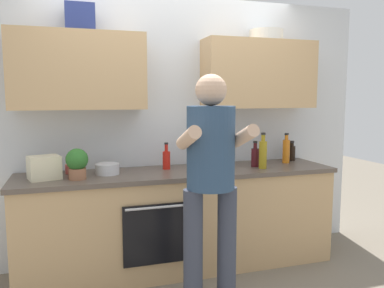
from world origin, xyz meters
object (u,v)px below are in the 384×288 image
object	(u,v)px
cup_ceramic	(70,169)
knife_block	(211,158)
person_standing	(211,174)
potted_herb	(77,163)
bottle_oil	(263,154)
bottle_wine	(255,156)
bottle_juice	(286,150)
bottle_hotsauce	(166,159)
bottle_soy	(292,152)
grocery_bag_rice	(44,168)
mixing_bowl	(107,169)
bottle_water	(211,152)

from	to	relation	value
cup_ceramic	knife_block	size ratio (longest dim) A/B	0.31
person_standing	potted_herb	bearing A→B (deg)	143.48
bottle_oil	bottle_wine	world-z (taller)	bottle_oil
bottle_juice	person_standing	bearing A→B (deg)	-142.81
bottle_oil	person_standing	bearing A→B (deg)	-139.39
bottle_wine	bottle_hotsauce	world-z (taller)	same
person_standing	bottle_soy	size ratio (longest dim) A/B	8.37
person_standing	grocery_bag_rice	distance (m)	1.37
bottle_soy	bottle_wine	distance (m)	0.57
bottle_oil	bottle_wine	xyz separation A→B (m)	(-0.02, 0.11, -0.04)
person_standing	mixing_bowl	xyz separation A→B (m)	(-0.65, 0.80, -0.07)
bottle_water	knife_block	size ratio (longest dim) A/B	1.14
bottle_juice	cup_ceramic	size ratio (longest dim) A/B	3.68
bottle_soy	cup_ceramic	size ratio (longest dim) A/B	2.52
bottle_oil	mixing_bowl	size ratio (longest dim) A/B	1.63
bottle_juice	bottle_water	xyz separation A→B (m)	(-0.76, 0.09, 0.01)
bottle_wine	grocery_bag_rice	xyz separation A→B (m)	(-1.87, -0.00, -0.00)
person_standing	cup_ceramic	size ratio (longest dim) A/B	21.06
bottle_oil	cup_ceramic	world-z (taller)	bottle_oil
bottle_soy	bottle_water	bearing A→B (deg)	-178.19
knife_block	grocery_bag_rice	bearing A→B (deg)	-179.03
bottle_oil	bottle_water	size ratio (longest dim) A/B	1.10
bottle_juice	mixing_bowl	bearing A→B (deg)	-178.63
bottle_wine	bottle_hotsauce	size ratio (longest dim) A/B	1.00
cup_ceramic	bottle_hotsauce	bearing A→B (deg)	-2.42
mixing_bowl	potted_herb	distance (m)	0.30
person_standing	cup_ceramic	distance (m)	1.32
person_standing	mixing_bowl	size ratio (longest dim) A/B	8.42
bottle_juice	mixing_bowl	world-z (taller)	bottle_juice
person_standing	knife_block	bearing A→B (deg)	69.45
bottle_oil	bottle_hotsauce	size ratio (longest dim) A/B	1.35
bottle_soy	cup_ceramic	xyz separation A→B (m)	(-2.20, -0.05, -0.05)
bottle_hotsauce	mixing_bowl	world-z (taller)	bottle_hotsauce
bottle_water	grocery_bag_rice	bearing A→B (deg)	-172.89
knife_block	potted_herb	size ratio (longest dim) A/B	1.06
bottle_soy	bottle_hotsauce	bearing A→B (deg)	-176.51
bottle_soy	person_standing	bearing A→B (deg)	-142.38
person_standing	grocery_bag_rice	bearing A→B (deg)	146.94
bottle_juice	bottle_oil	world-z (taller)	bottle_oil
grocery_bag_rice	bottle_juice	bearing A→B (deg)	2.45
potted_herb	knife_block	bearing A→B (deg)	5.25
bottle_juice	bottle_water	world-z (taller)	bottle_water
person_standing	potted_herb	xyz separation A→B (m)	(-0.89, 0.66, 0.02)
bottle_wine	bottle_hotsauce	xyz separation A→B (m)	(-0.83, 0.13, -0.00)
knife_block	potted_herb	distance (m)	1.19
bottle_oil	grocery_bag_rice	xyz separation A→B (m)	(-1.89, 0.11, -0.05)
person_standing	bottle_juice	distance (m)	1.40
bottle_hotsauce	bottle_soy	bearing A→B (deg)	3.49
bottle_hotsauce	grocery_bag_rice	xyz separation A→B (m)	(-1.04, -0.13, 0.00)
bottle_wine	mixing_bowl	xyz separation A→B (m)	(-1.37, 0.05, -0.05)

